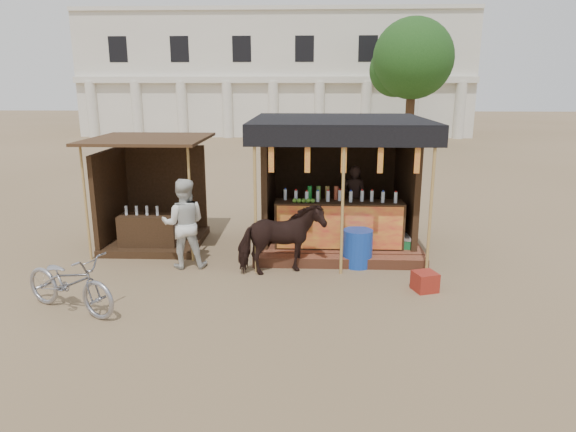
{
  "coord_description": "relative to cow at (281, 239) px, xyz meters",
  "views": [
    {
      "loc": [
        0.39,
        -7.59,
        3.49
      ],
      "look_at": [
        0.0,
        1.6,
        1.1
      ],
      "focal_mm": 32.0,
      "sensor_mm": 36.0,
      "label": 1
    }
  ],
  "objects": [
    {
      "name": "secondary_stall",
      "position": [
        -3.04,
        1.71,
        0.18
      ],
      "size": [
        2.4,
        2.4,
        2.38
      ],
      "color": "#382214",
      "rests_on": "ground"
    },
    {
      "name": "background_building",
      "position": [
        -1.87,
        28.42,
        3.31
      ],
      "size": [
        26.0,
        7.45,
        8.18
      ],
      "color": "silver",
      "rests_on": "ground"
    },
    {
      "name": "blue_barrel",
      "position": [
        1.47,
        0.48,
        -0.3
      ],
      "size": [
        0.72,
        0.72,
        0.73
      ],
      "primitive_type": "cylinder",
      "rotation": [
        0.0,
        0.0,
        0.29
      ],
      "color": "#153EA4",
      "rests_on": "ground"
    },
    {
      "name": "red_crate",
      "position": [
        2.53,
        -0.74,
        -0.5
      ],
      "size": [
        0.47,
        0.46,
        0.33
      ],
      "primitive_type": "cube",
      "rotation": [
        0.0,
        0.0,
        0.32
      ],
      "color": "maroon",
      "rests_on": "ground"
    },
    {
      "name": "motorbike",
      "position": [
        -3.21,
        -1.8,
        -0.18
      ],
      "size": [
        1.94,
        1.35,
        0.97
      ],
      "primitive_type": "imported",
      "rotation": [
        0.0,
        0.0,
        1.14
      ],
      "color": "#92929A",
      "rests_on": "ground"
    },
    {
      "name": "ground",
      "position": [
        0.13,
        -1.52,
        -0.67
      ],
      "size": [
        120.0,
        120.0,
        0.0
      ],
      "primitive_type": "plane",
      "color": "#846B4C",
      "rests_on": "ground"
    },
    {
      "name": "cow",
      "position": [
        0.0,
        0.0,
        0.0
      ],
      "size": [
        1.73,
        1.24,
        1.33
      ],
      "primitive_type": "imported",
      "rotation": [
        0.0,
        0.0,
        1.94
      ],
      "color": "black",
      "rests_on": "ground"
    },
    {
      "name": "cooler",
      "position": [
        2.33,
        1.08,
        -0.43
      ],
      "size": [
        0.7,
        0.53,
        0.46
      ],
      "color": "#1B7C3C",
      "rests_on": "ground"
    },
    {
      "name": "main_stall",
      "position": [
        1.14,
        1.83,
        0.36
      ],
      "size": [
        3.6,
        3.61,
        2.78
      ],
      "color": "brown",
      "rests_on": "ground"
    },
    {
      "name": "tree",
      "position": [
        5.94,
        20.62,
        3.97
      ],
      "size": [
        4.5,
        4.4,
        7.0
      ],
      "color": "#382314",
      "rests_on": "ground"
    },
    {
      "name": "bystander",
      "position": [
        -1.89,
        0.28,
        0.21
      ],
      "size": [
        0.93,
        0.77,
        1.75
      ],
      "primitive_type": "imported",
      "rotation": [
        0.0,
        0.0,
        3.27
      ],
      "color": "silver",
      "rests_on": "ground"
    }
  ]
}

